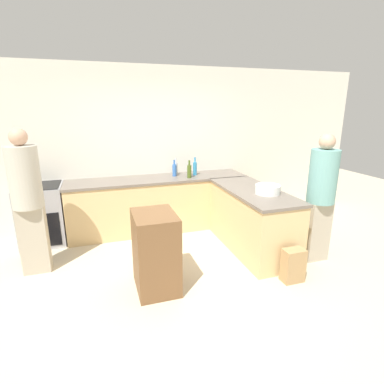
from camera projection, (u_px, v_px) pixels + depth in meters
The scene contains 15 objects.
ground_plane at pixel (188, 279), 3.66m from camera, with size 14.00×14.00×0.00m, color beige.
wall_back at pixel (153, 148), 5.17m from camera, with size 8.00×0.06×2.70m.
counter_back at pixel (159, 204), 5.09m from camera, with size 2.96×0.68×0.90m.
counter_peninsula at pixel (252, 219), 4.37m from camera, with size 0.69×1.67×0.90m.
range_oven at pixel (42, 215), 4.56m from camera, with size 0.64×0.64×0.91m.
island_table at pixel (156, 252), 3.38m from camera, with size 0.46×0.60×0.91m.
mixing_bowl at pixel (268, 189), 4.04m from camera, with size 0.34×0.34×0.12m.
wine_bottle_dark at pixel (189, 171), 5.08m from camera, with size 0.06×0.06×0.21m.
vinegar_bottle_clear at pixel (176, 168), 5.16m from camera, with size 0.06×0.06×0.30m.
water_bottle_blue at pixel (174, 170), 5.06m from camera, with size 0.07×0.07×0.28m.
dish_soap_bottle at pixel (195, 168), 5.13m from camera, with size 0.07×0.07×0.31m.
olive_oil_bottle at pixel (189, 171), 4.94m from camera, with size 0.07×0.07×0.29m.
person_by_range at pixel (28, 198), 3.59m from camera, with size 0.35×0.35×1.80m.
person_at_peninsula at pixel (321, 194), 3.92m from camera, with size 0.36×0.36×1.72m.
paper_bag at pixel (293, 265), 3.58m from camera, with size 0.26×0.17×0.41m.
Camera 1 is at (-0.95, -3.09, 2.03)m, focal length 28.00 mm.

